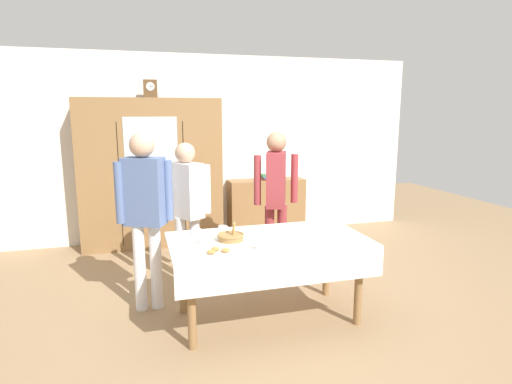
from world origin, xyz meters
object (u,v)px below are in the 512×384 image
(tea_cup_mid_left, at_px, (223,229))
(spoon_center, at_px, (301,236))
(dining_table, at_px, (269,251))
(mantel_clock, at_px, (150,89))
(tea_cup_far_right, at_px, (196,232))
(pastry_plate, at_px, (218,253))
(person_behind_table_left, at_px, (145,204))
(tea_cup_mid_right, at_px, (203,241))
(bread_basket, at_px, (231,237))
(bookshelf_low, at_px, (266,207))
(tea_cup_center, at_px, (322,226))
(spoon_near_left, at_px, (264,237))
(person_near_right_end, at_px, (187,201))
(person_beside_shelf, at_px, (276,190))
(book_stack, at_px, (266,177))
(wall_cabinet, at_px, (152,173))
(tea_cup_near_left, at_px, (335,232))
(tea_cup_back_edge, at_px, (260,246))

(tea_cup_mid_left, bearing_deg, spoon_center, -27.15)
(dining_table, distance_m, mantel_clock, 3.13)
(tea_cup_far_right, height_order, tea_cup_mid_left, same)
(pastry_plate, height_order, person_behind_table_left, person_behind_table_left)
(mantel_clock, relative_size, tea_cup_mid_right, 1.85)
(mantel_clock, height_order, person_behind_table_left, mantel_clock)
(dining_table, distance_m, bread_basket, 0.37)
(bookshelf_low, distance_m, tea_cup_mid_right, 2.99)
(mantel_clock, distance_m, tea_cup_mid_right, 2.94)
(tea_cup_center, height_order, spoon_near_left, tea_cup_center)
(tea_cup_mid_right, relative_size, person_behind_table_left, 0.08)
(bookshelf_low, bearing_deg, person_near_right_end, -130.46)
(person_near_right_end, bearing_deg, bookshelf_low, 49.54)
(person_beside_shelf, bearing_deg, spoon_near_left, -114.47)
(tea_cup_mid_right, xyz_separation_m, person_near_right_end, (-0.02, 0.97, 0.15))
(book_stack, bearing_deg, wall_cabinet, -178.29)
(dining_table, distance_m, wall_cabinet, 2.77)
(person_behind_table_left, bearing_deg, tea_cup_mid_right, -48.91)
(wall_cabinet, xyz_separation_m, spoon_center, (1.20, -2.59, -0.26))
(bread_basket, bearing_deg, tea_cup_mid_left, 94.09)
(tea_cup_mid_left, xyz_separation_m, spoon_center, (0.65, -0.34, -0.02))
(spoon_center, xyz_separation_m, person_beside_shelf, (0.11, 1.02, 0.25))
(mantel_clock, distance_m, tea_cup_far_right, 2.68)
(mantel_clock, xyz_separation_m, tea_cup_mid_right, (0.28, -2.57, -1.39))
(book_stack, height_order, person_near_right_end, person_near_right_end)
(person_near_right_end, bearing_deg, spoon_near_left, -57.22)
(tea_cup_mid_right, height_order, tea_cup_near_left, same)
(tea_cup_back_edge, relative_size, tea_cup_mid_right, 1.00)
(spoon_center, bearing_deg, bookshelf_low, 79.29)
(wall_cabinet, height_order, book_stack, wall_cabinet)
(mantel_clock, xyz_separation_m, person_beside_shelf, (1.27, -1.56, -1.17))
(tea_cup_mid_left, xyz_separation_m, spoon_near_left, (0.33, -0.26, -0.02))
(tea_cup_far_right, distance_m, tea_cup_mid_left, 0.25)
(tea_cup_center, bearing_deg, person_beside_shelf, 102.51)
(bookshelf_low, xyz_separation_m, pastry_plate, (-1.31, -2.91, 0.35))
(bread_basket, xyz_separation_m, spoon_near_left, (0.31, 0.01, -0.03))
(tea_cup_back_edge, relative_size, bread_basket, 0.54)
(book_stack, distance_m, spoon_near_left, 2.69)
(tea_cup_mid_right, bearing_deg, tea_cup_back_edge, -31.57)
(wall_cabinet, bearing_deg, mantel_clock, -1.17)
(dining_table, xyz_separation_m, mantel_clock, (-0.87, 2.59, 1.53))
(tea_cup_near_left, height_order, spoon_near_left, tea_cup_near_left)
(book_stack, xyz_separation_m, tea_cup_center, (-0.21, -2.45, -0.11))
(tea_cup_center, height_order, bread_basket, bread_basket)
(book_stack, bearing_deg, pastry_plate, -114.31)
(mantel_clock, height_order, spoon_center, mantel_clock)
(person_near_right_end, bearing_deg, person_behind_table_left, -134.12)
(tea_cup_far_right, xyz_separation_m, tea_cup_mid_left, (0.25, 0.03, 0.00))
(wall_cabinet, height_order, tea_cup_mid_left, wall_cabinet)
(mantel_clock, relative_size, tea_cup_center, 1.85)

